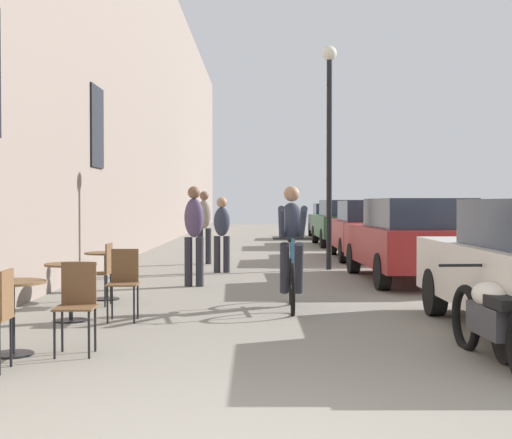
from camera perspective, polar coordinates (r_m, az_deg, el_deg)
building_facade_left at (r=18.75m, az=-11.26°, el=12.06°), size 0.54×68.00×9.94m
cafe_table_near at (r=7.38m, az=-18.73°, el=-6.17°), size 0.64×0.64×0.72m
cafe_chair_near_toward_street at (r=7.28m, az=-14.00°, el=-6.27°), size 0.40×0.40×0.89m
cafe_table_mid at (r=9.26m, az=-14.46°, el=-4.62°), size 0.64×0.64×0.72m
cafe_chair_mid_toward_street at (r=9.19m, az=-10.43°, el=-4.66°), size 0.39×0.39×0.89m
cafe_table_far at (r=11.18m, az=-11.80°, el=-3.58°), size 0.64×0.64×0.72m
cafe_chair_far_toward_street at (r=10.57m, az=-12.10°, el=-3.89°), size 0.40×0.40×0.89m
cyclist_on_bicycle at (r=10.09m, az=2.85°, el=-2.44°), size 0.52×1.76×1.74m
pedestrian_near at (r=12.68m, az=-4.93°, el=-0.83°), size 0.36×0.27×1.76m
pedestrian_mid at (r=15.13m, az=-2.72°, el=-0.86°), size 0.36×0.27×1.59m
pedestrian_far at (r=17.24m, az=-4.12°, el=-0.27°), size 0.38×0.30×1.75m
street_lamp at (r=15.98m, az=5.82°, el=7.21°), size 0.32×0.32×4.90m
parked_car_second at (r=13.74m, az=12.20°, el=-1.48°), size 1.98×4.42×1.55m
parked_car_third at (r=19.00m, az=8.93°, el=-0.73°), size 1.83×4.28×1.52m
parked_car_fourth at (r=24.67m, az=6.96°, el=-0.20°), size 1.91×4.40×1.56m
parked_car_fifth at (r=30.12m, az=5.94°, el=-0.04°), size 1.76×4.05×1.43m
parked_motorcycle at (r=6.97m, az=18.30°, el=-7.58°), size 0.62×2.15×0.92m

